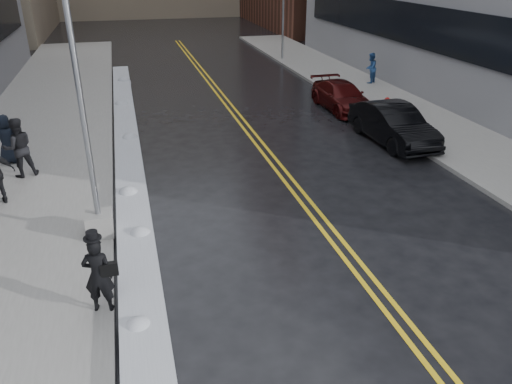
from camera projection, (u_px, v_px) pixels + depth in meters
ground at (245, 263)px, 11.82m from camera, size 160.00×160.00×0.00m
sidewalk_west at (39, 143)px, 19.20m from camera, size 5.50×50.00×0.15m
sidewalk_east at (405, 113)px, 22.84m from camera, size 4.00×50.00×0.15m
lane_line_left at (243, 128)px, 21.10m from camera, size 0.12×50.00×0.01m
lane_line_right at (250, 127)px, 21.17m from camera, size 0.12×50.00×0.01m
snow_ridge at (128, 150)px, 18.17m from camera, size 0.90×30.00×0.34m
lamppost at (88, 146)px, 11.72m from camera, size 0.65×0.65×7.62m
fire_hydrant at (387, 105)px, 22.41m from camera, size 0.26×0.26×0.73m
traffic_signal at (283, 9)px, 33.30m from camera, size 0.16×0.20×6.00m
pedestrian_fedora at (98, 275)px, 9.69m from camera, size 0.66×0.50×1.63m
pedestrian_b at (18, 148)px, 15.74m from camera, size 1.12×0.99×1.92m
pedestrian_c at (6, 139)px, 16.82m from camera, size 0.90×0.66×1.68m
pedestrian_east at (371, 68)px, 27.64m from camera, size 1.01×0.99×1.65m
car_black at (393, 124)px, 19.13m from camera, size 1.77×4.57×1.49m
car_maroon at (342, 96)px, 23.41m from camera, size 1.86×4.39×1.26m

